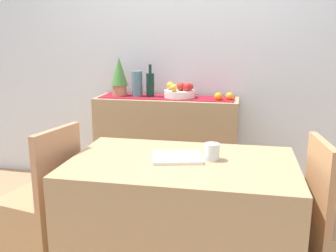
{
  "coord_description": "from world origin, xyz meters",
  "views": [
    {
      "loc": [
        0.55,
        -2.4,
        1.43
      ],
      "look_at": [
        0.0,
        0.38,
        0.75
      ],
      "focal_mm": 40.61,
      "sensor_mm": 36.0,
      "label": 1
    }
  ],
  "objects": [
    {
      "name": "chair_near_window",
      "position": [
        -0.67,
        -0.39,
        0.27
      ],
      "size": [
        0.48,
        0.48,
        0.9
      ],
      "color": "#AB8256",
      "rests_on": "ground"
    },
    {
      "name": "wine_bottle",
      "position": [
        -0.27,
        0.92,
        1.0
      ],
      "size": [
        0.07,
        0.07,
        0.29
      ],
      "color": "#102F25",
      "rests_on": "sideboard_console"
    },
    {
      "name": "apple_front",
      "position": [
        0.07,
        0.88,
        0.99
      ],
      "size": [
        0.07,
        0.07,
        0.07
      ],
      "primitive_type": "sphere",
      "color": "red",
      "rests_on": "fruit_bowl"
    },
    {
      "name": "dining_table",
      "position": [
        0.23,
        -0.39,
        0.37
      ],
      "size": [
        1.27,
        0.79,
        0.74
      ],
      "primitive_type": "cube",
      "color": "tan",
      "rests_on": "ground"
    },
    {
      "name": "room_wall_rear",
      "position": [
        0.0,
        1.18,
        1.35
      ],
      "size": [
        6.4,
        0.06,
        2.7
      ],
      "primitive_type": "cube",
      "color": "silver",
      "rests_on": "ground"
    },
    {
      "name": "coffee_cup",
      "position": [
        0.39,
        -0.34,
        0.79
      ],
      "size": [
        0.09,
        0.09,
        0.1
      ],
      "primitive_type": "cylinder",
      "color": "silver",
      "rests_on": "dining_table"
    },
    {
      "name": "apple_center",
      "position": [
        -0.09,
        0.94,
        0.99
      ],
      "size": [
        0.07,
        0.07,
        0.07
      ],
      "primitive_type": "sphere",
      "color": "gold",
      "rests_on": "fruit_bowl"
    },
    {
      "name": "ground_plane",
      "position": [
        0.0,
        0.0,
        -0.01
      ],
      "size": [
        6.4,
        6.4,
        0.02
      ],
      "primitive_type": "cube",
      "color": "#A27A57",
      "rests_on": "ground"
    },
    {
      "name": "ceramic_vase",
      "position": [
        -0.39,
        0.92,
        1.0
      ],
      "size": [
        0.1,
        0.1,
        0.23
      ],
      "primitive_type": "cylinder",
      "color": "slate",
      "rests_on": "sideboard_console"
    },
    {
      "name": "apple_left",
      "position": [
        0.09,
        0.94,
        0.99
      ],
      "size": [
        0.06,
        0.06,
        0.06
      ],
      "primitive_type": "sphere",
      "color": "#B43018",
      "rests_on": "fruit_bowl"
    },
    {
      "name": "apple_rear",
      "position": [
        -0.01,
        0.98,
        0.99
      ],
      "size": [
        0.06,
        0.06,
        0.06
      ],
      "primitive_type": "sphere",
      "color": "red",
      "rests_on": "fruit_bowl"
    },
    {
      "name": "fruit_bowl",
      "position": [
        -0.0,
        0.92,
        0.92
      ],
      "size": [
        0.27,
        0.27,
        0.06
      ],
      "primitive_type": "cylinder",
      "color": "white",
      "rests_on": "table_runner"
    },
    {
      "name": "orange_loose_mid",
      "position": [
        0.44,
        0.88,
        0.92
      ],
      "size": [
        0.07,
        0.07,
        0.07
      ],
      "primitive_type": "sphere",
      "color": "orange",
      "rests_on": "sideboard_console"
    },
    {
      "name": "apple_right",
      "position": [
        0.01,
        0.91,
        0.99
      ],
      "size": [
        0.07,
        0.07,
        0.07
      ],
      "primitive_type": "sphere",
      "color": "#AA2722",
      "rests_on": "fruit_bowl"
    },
    {
      "name": "potted_plant",
      "position": [
        -0.56,
        0.92,
        1.08
      ],
      "size": [
        0.15,
        0.15,
        0.36
      ],
      "color": "#BB7A56",
      "rests_on": "sideboard_console"
    },
    {
      "name": "open_book",
      "position": [
        0.2,
        -0.37,
        0.75
      ],
      "size": [
        0.32,
        0.27,
        0.02
      ],
      "primitive_type": "cube",
      "rotation": [
        0.0,
        0.0,
        0.23
      ],
      "color": "white",
      "rests_on": "dining_table"
    },
    {
      "name": "orange_loose_far",
      "position": [
        0.35,
        0.85,
        0.92
      ],
      "size": [
        0.07,
        0.07,
        0.07
      ],
      "primitive_type": "sphere",
      "color": "orange",
      "rests_on": "sideboard_console"
    },
    {
      "name": "table_runner",
      "position": [
        -0.12,
        0.92,
        0.89
      ],
      "size": [
        1.2,
        0.32,
        0.01
      ],
      "primitive_type": "cube",
      "color": "maroon",
      "rests_on": "sideboard_console"
    },
    {
      "name": "sideboard_console",
      "position": [
        -0.12,
        0.92,
        0.44
      ],
      "size": [
        1.28,
        0.42,
        0.88
      ],
      "primitive_type": "cube",
      "color": "tan",
      "rests_on": "ground"
    },
    {
      "name": "apple_upper",
      "position": [
        -0.04,
        0.83,
        0.99
      ],
      "size": [
        0.07,
        0.07,
        0.07
      ],
      "primitive_type": "sphere",
      "color": "gold",
      "rests_on": "fruit_bowl"
    }
  ]
}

